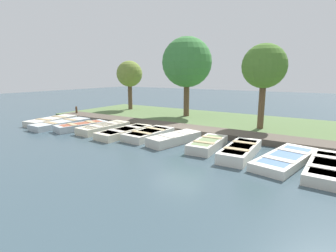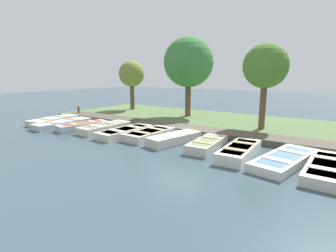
{
  "view_description": "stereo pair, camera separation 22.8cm",
  "coord_description": "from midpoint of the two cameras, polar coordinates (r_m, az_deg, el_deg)",
  "views": [
    {
      "loc": [
        11.46,
        6.54,
        3.23
      ],
      "look_at": [
        0.59,
        -0.42,
        0.65
      ],
      "focal_mm": 28.0,
      "sensor_mm": 36.0,
      "label": 1
    },
    {
      "loc": [
        11.34,
        6.73,
        3.23
      ],
      "look_at": [
        0.59,
        -0.42,
        0.65
      ],
      "focal_mm": 28.0,
      "sensor_mm": 36.0,
      "label": 2
    }
  ],
  "objects": [
    {
      "name": "ground_plane",
      "position": [
        13.58,
        3.32,
        -2.47
      ],
      "size": [
        80.0,
        80.0,
        0.0
      ],
      "primitive_type": "plane",
      "color": "#384C56"
    },
    {
      "name": "shore_bank",
      "position": [
        17.97,
        11.4,
        0.93
      ],
      "size": [
        8.0,
        24.0,
        0.13
      ],
      "color": "#567042",
      "rests_on": "ground_plane"
    },
    {
      "name": "dock_walkway",
      "position": [
        14.7,
        5.98,
        -0.86
      ],
      "size": [
        1.47,
        21.17,
        0.3
      ],
      "color": "#51473D",
      "rests_on": "ground_plane"
    },
    {
      "name": "rowboat_0",
      "position": [
        18.98,
        -23.34,
        1.16
      ],
      "size": [
        3.43,
        1.62,
        0.38
      ],
      "rotation": [
        0.0,
        0.0,
        0.12
      ],
      "color": "beige",
      "rests_on": "ground_plane"
    },
    {
      "name": "rowboat_1",
      "position": [
        17.55,
        -21.61,
        0.51
      ],
      "size": [
        3.61,
        1.3,
        0.37
      ],
      "rotation": [
        0.0,
        0.0,
        -0.04
      ],
      "color": "#B2BCC1",
      "rests_on": "ground_plane"
    },
    {
      "name": "rowboat_2",
      "position": [
        16.3,
        -17.68,
        0.04
      ],
      "size": [
        3.12,
        1.68,
        0.4
      ],
      "rotation": [
        0.0,
        0.0,
        -0.24
      ],
      "color": "#B2BCC1",
      "rests_on": "ground_plane"
    },
    {
      "name": "rowboat_3",
      "position": [
        15.38,
        -13.22,
        -0.33
      ],
      "size": [
        3.14,
        1.32,
        0.42
      ],
      "rotation": [
        0.0,
        0.0,
        -0.06
      ],
      "color": "beige",
      "rests_on": "ground_plane"
    },
    {
      "name": "rowboat_4",
      "position": [
        14.11,
        -8.86,
        -1.25
      ],
      "size": [
        3.35,
        1.32,
        0.39
      ],
      "rotation": [
        0.0,
        0.0,
        -0.06
      ],
      "color": "beige",
      "rests_on": "ground_plane"
    },
    {
      "name": "rowboat_5",
      "position": [
        13.44,
        -3.71,
        -1.75
      ],
      "size": [
        2.9,
        1.43,
        0.4
      ],
      "rotation": [
        0.0,
        0.0,
        -0.06
      ],
      "color": "beige",
      "rests_on": "ground_plane"
    },
    {
      "name": "rowboat_6",
      "position": [
        12.41,
        1.86,
        -2.74
      ],
      "size": [
        2.97,
        1.58,
        0.44
      ],
      "rotation": [
        0.0,
        0.0,
        -0.23
      ],
      "color": "beige",
      "rests_on": "ground_plane"
    },
    {
      "name": "rowboat_7",
      "position": [
        11.61,
        9.07,
        -3.93
      ],
      "size": [
        2.65,
        1.14,
        0.42
      ],
      "rotation": [
        0.0,
        0.0,
        0.05
      ],
      "color": "beige",
      "rests_on": "ground_plane"
    },
    {
      "name": "rowboat_8",
      "position": [
        10.84,
        15.86,
        -5.27
      ],
      "size": [
        3.0,
        1.12,
        0.44
      ],
      "rotation": [
        0.0,
        0.0,
        0.03
      ],
      "color": "silver",
      "rests_on": "ground_plane"
    },
    {
      "name": "rowboat_9",
      "position": [
        10.58,
        24.63,
        -6.63
      ],
      "size": [
        3.74,
        1.92,
        0.33
      ],
      "rotation": [
        0.0,
        0.0,
        -0.2
      ],
      "color": "silver",
      "rests_on": "ground_plane"
    },
    {
      "name": "rowboat_10",
      "position": [
        10.24,
        32.05,
        -7.82
      ],
      "size": [
        3.41,
        1.36,
        0.37
      ],
      "rotation": [
        0.0,
        0.0,
        -0.04
      ],
      "color": "beige",
      "rests_on": "ground_plane"
    },
    {
      "name": "mooring_post_near",
      "position": [
        21.07,
        -18.58,
        3.05
      ],
      "size": [
        0.15,
        0.15,
        0.83
      ],
      "color": "brown",
      "rests_on": "ground_plane"
    },
    {
      "name": "park_tree_far_left",
      "position": [
        23.44,
        -7.63,
        11.06
      ],
      "size": [
        2.23,
        2.23,
        4.34
      ],
      "color": "brown",
      "rests_on": "ground_plane"
    },
    {
      "name": "park_tree_left",
      "position": [
        19.44,
        4.84,
        13.6
      ],
      "size": [
        3.59,
        3.59,
        5.84
      ],
      "color": "brown",
      "rests_on": "ground_plane"
    },
    {
      "name": "park_tree_center",
      "position": [
        15.73,
        20.85,
        11.94
      ],
      "size": [
        2.46,
        2.46,
        4.88
      ],
      "color": "brown",
      "rests_on": "ground_plane"
    }
  ]
}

